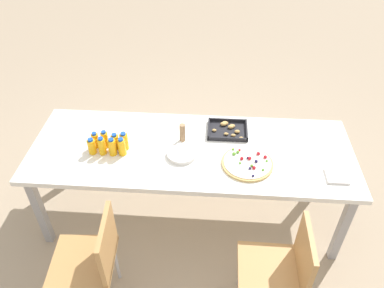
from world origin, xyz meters
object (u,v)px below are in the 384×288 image
(party_table, at_px, (191,155))
(juice_bottle_2, at_px, (112,147))
(chair_near_right, at_px, (282,267))
(snack_tray, at_px, (228,130))
(juice_bottle_3, at_px, (122,147))
(juice_bottle_5, at_px, (105,140))
(plate_stack, at_px, (182,154))
(cardboard_tube, at_px, (182,133))
(chair_near_left, at_px, (92,257))
(napkin_stack, at_px, (337,176))
(juice_bottle_1, at_px, (102,146))
(fruit_pizza, at_px, (247,163))
(juice_bottle_4, at_px, (95,140))
(juice_bottle_7, at_px, (124,141))
(juice_bottle_6, at_px, (115,142))
(juice_bottle_0, at_px, (92,146))

(party_table, bearing_deg, juice_bottle_2, -169.91)
(chair_near_right, distance_m, snack_tray, 1.13)
(juice_bottle_2, distance_m, juice_bottle_3, 0.07)
(juice_bottle_2, xyz_separation_m, juice_bottle_5, (-0.08, 0.08, 0.00))
(plate_stack, distance_m, cardboard_tube, 0.19)
(chair_near_left, distance_m, napkin_stack, 1.73)
(party_table, relative_size, juice_bottle_5, 16.67)
(juice_bottle_1, xyz_separation_m, fruit_pizza, (1.07, -0.04, -0.06))
(juice_bottle_2, relative_size, fruit_pizza, 0.39)
(snack_tray, bearing_deg, juice_bottle_4, -165.18)
(chair_near_left, relative_size, juice_bottle_7, 5.61)
(chair_near_right, distance_m, juice_bottle_5, 1.53)
(cardboard_tube, bearing_deg, juice_bottle_6, -165.44)
(juice_bottle_0, bearing_deg, napkin_stack, -4.32)
(chair_near_right, xyz_separation_m, juice_bottle_7, (-1.13, 0.78, 0.32))
(chair_near_left, bearing_deg, party_table, -38.82)
(juice_bottle_5, distance_m, cardboard_tube, 0.59)
(fruit_pizza, distance_m, plate_stack, 0.48)
(juice_bottle_5, xyz_separation_m, fruit_pizza, (1.06, -0.12, -0.06))
(chair_near_right, relative_size, napkin_stack, 5.53)
(party_table, relative_size, plate_stack, 11.09)
(juice_bottle_1, distance_m, juice_bottle_6, 0.11)
(juice_bottle_3, distance_m, juice_bottle_4, 0.23)
(snack_tray, bearing_deg, juice_bottle_6, -162.34)
(plate_stack, bearing_deg, juice_bottle_1, -178.47)
(chair_near_right, distance_m, juice_bottle_7, 1.40)
(juice_bottle_5, xyz_separation_m, juice_bottle_7, (0.15, -0.01, 0.00))
(juice_bottle_6, xyz_separation_m, juice_bottle_7, (0.07, -0.00, 0.01))
(juice_bottle_1, bearing_deg, plate_stack, 1.53)
(juice_bottle_1, bearing_deg, juice_bottle_6, 39.34)
(chair_near_left, relative_size, juice_bottle_1, 5.62)
(party_table, height_order, cardboard_tube, cardboard_tube)
(cardboard_tube, bearing_deg, chair_near_left, -118.52)
(juice_bottle_0, height_order, snack_tray, juice_bottle_0)
(chair_near_right, relative_size, juice_bottle_7, 5.61)
(juice_bottle_4, relative_size, juice_bottle_7, 0.90)
(juice_bottle_2, relative_size, juice_bottle_3, 0.98)
(juice_bottle_1, xyz_separation_m, cardboard_tube, (0.58, 0.20, 0.00))
(cardboard_tube, bearing_deg, juice_bottle_5, -168.44)
(juice_bottle_7, height_order, cardboard_tube, same)
(napkin_stack, bearing_deg, cardboard_tube, 163.51)
(juice_bottle_0, height_order, juice_bottle_2, juice_bottle_2)
(juice_bottle_7, bearing_deg, fruit_pizza, -6.95)
(party_table, xyz_separation_m, snack_tray, (0.28, 0.24, 0.07))
(chair_near_right, relative_size, juice_bottle_2, 5.74)
(fruit_pizza, distance_m, cardboard_tube, 0.55)
(chair_near_left, distance_m, juice_bottle_5, 0.87)
(juice_bottle_2, distance_m, juice_bottle_6, 0.07)
(juice_bottle_4, bearing_deg, napkin_stack, -6.64)
(juice_bottle_2, xyz_separation_m, snack_tray, (0.85, 0.34, -0.06))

